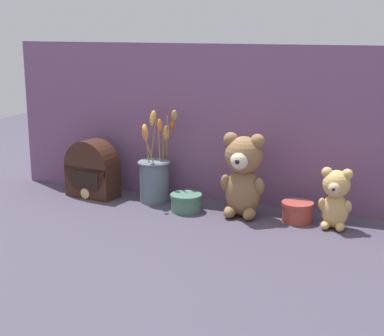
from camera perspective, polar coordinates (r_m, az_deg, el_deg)
The scene contains 8 objects.
ground_plane at distance 2.09m, azimuth -0.20°, elevation -4.24°, with size 4.00×4.00×0.00m, color #3D3847.
backdrop_wall at distance 2.17m, azimuth 1.39°, elevation 4.34°, with size 1.57×0.02×0.58m.
teddy_bear_large at distance 2.01m, azimuth 4.97°, elevation -0.54°, with size 0.15×0.15×0.29m.
teddy_bear_medium at distance 1.95m, azimuth 13.75°, elevation -2.77°, with size 0.11×0.10×0.20m.
flower_vase at distance 2.19m, azimuth -3.66°, elevation -0.76°, with size 0.15×0.14×0.35m.
vintage_radio at distance 2.28m, azimuth -9.65°, elevation -0.33°, with size 0.21×0.12×0.22m.
decorative_tin_tall at distance 2.09m, azimuth -0.60°, elevation -3.36°, with size 0.11×0.11×0.06m.
decorative_tin_short at distance 2.01m, azimuth 10.17°, elevation -4.18°, with size 0.11×0.11×0.07m.
Camera 1 is at (0.72, -1.85, 0.65)m, focal length 55.00 mm.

